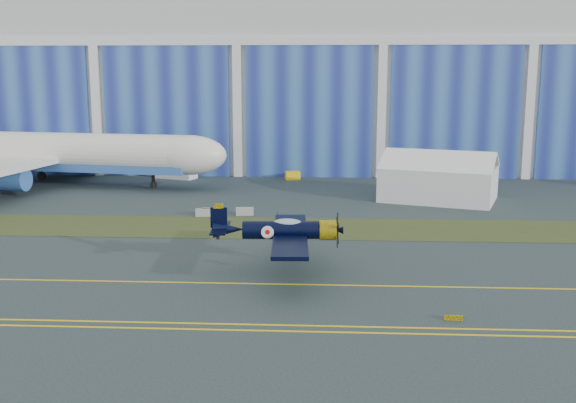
# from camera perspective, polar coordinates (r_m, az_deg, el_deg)

# --- Properties ---
(ground) EXTENTS (260.00, 260.00, 0.00)m
(ground) POSITION_cam_1_polar(r_m,az_deg,el_deg) (58.07, -10.46, -5.22)
(ground) COLOR #2C3A3B
(ground) RESTS_ON ground
(grass_median) EXTENTS (260.00, 10.00, 0.02)m
(grass_median) POSITION_cam_1_polar(r_m,az_deg,el_deg) (71.31, -7.84, -2.12)
(grass_median) COLOR #475128
(grass_median) RESTS_ON ground
(hangar) EXTENTS (220.00, 45.70, 30.00)m
(hangar) POSITION_cam_1_polar(r_m,az_deg,el_deg) (126.71, -2.99, 10.39)
(hangar) COLOR silver
(hangar) RESTS_ON ground
(taxiway_centreline) EXTENTS (200.00, 0.20, 0.02)m
(taxiway_centreline) POSITION_cam_1_polar(r_m,az_deg,el_deg) (53.43, -11.72, -6.68)
(taxiway_centreline) COLOR yellow
(taxiway_centreline) RESTS_ON ground
(edge_line_near) EXTENTS (80.00, 0.20, 0.02)m
(edge_line_near) POSITION_cam_1_polar(r_m,az_deg,el_deg) (44.84, -14.85, -10.27)
(edge_line_near) COLOR yellow
(edge_line_near) RESTS_ON ground
(edge_line_far) EXTENTS (80.00, 0.20, 0.02)m
(edge_line_far) POSITION_cam_1_polar(r_m,az_deg,el_deg) (45.73, -14.46, -9.83)
(edge_line_far) COLOR yellow
(edge_line_far) RESTS_ON ground
(guard_board_right) EXTENTS (1.20, 0.15, 0.35)m
(guard_board_right) POSITION_cam_1_polar(r_m,az_deg,el_deg) (45.81, 13.83, -9.54)
(guard_board_right) COLOR yellow
(guard_board_right) RESTS_ON ground
(warbird) EXTENTS (12.46, 14.78, 4.22)m
(warbird) POSITION_cam_1_polar(r_m,az_deg,el_deg) (53.63, -0.53, -2.43)
(warbird) COLOR black
(warbird) RESTS_ON ground
(jetliner) EXTENTS (68.98, 61.15, 21.52)m
(jetliner) POSITION_cam_1_polar(r_m,az_deg,el_deg) (102.59, -20.41, 7.29)
(jetliner) COLOR white
(jetliner) RESTS_ON ground
(tent) EXTENTS (16.35, 14.06, 6.42)m
(tent) POSITION_cam_1_polar(r_m,az_deg,el_deg) (87.27, 12.67, 2.21)
(tent) COLOR white
(tent) RESTS_ON ground
(shipping_container) EXTENTS (6.88, 4.70, 2.77)m
(shipping_container) POSITION_cam_1_polar(r_m,az_deg,el_deg) (104.61, -9.51, 2.71)
(shipping_container) COLOR white
(shipping_container) RESTS_ON ground
(tug) EXTENTS (2.40, 1.81, 1.25)m
(tug) POSITION_cam_1_polar(r_m,az_deg,el_deg) (101.97, 0.40, 2.22)
(tug) COLOR yellow
(tug) RESTS_ON ground
(barrier_a) EXTENTS (2.05, 0.82, 0.90)m
(barrier_a) POSITION_cam_1_polar(r_m,az_deg,el_deg) (76.24, -7.08, -0.93)
(barrier_a) COLOR #8F989A
(barrier_a) RESTS_ON ground
(barrier_b) EXTENTS (2.07, 0.90, 0.90)m
(barrier_b) POSITION_cam_1_polar(r_m,az_deg,el_deg) (76.54, -6.60, -0.88)
(barrier_b) COLOR gray
(barrier_b) RESTS_ON ground
(barrier_c) EXTENTS (2.06, 0.83, 0.90)m
(barrier_c) POSITION_cam_1_polar(r_m,az_deg,el_deg) (76.41, -3.68, -0.84)
(barrier_c) COLOR #919992
(barrier_c) RESTS_ON ground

